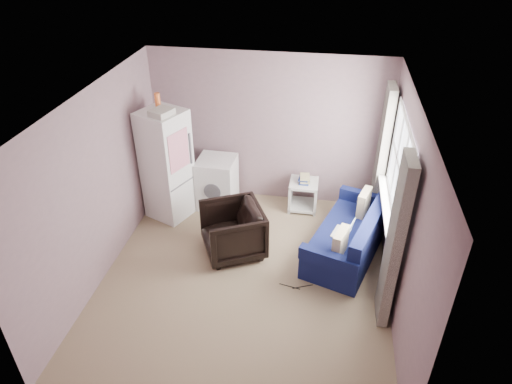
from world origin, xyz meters
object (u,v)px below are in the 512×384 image
Objects in this scene: armchair at (233,228)px; side_table at (303,193)px; fridge at (167,165)px; washing_machine at (217,181)px; sofa at (351,237)px.

armchair reaches higher than side_table.
armchair is 1.33× the size of side_table.
fridge is (-1.20, 0.81, 0.49)m from armchair.
fridge is 2.38× the size of washing_machine.
sofa is (2.19, -0.95, -0.15)m from washing_machine.
side_table is at bearing 144.00° from sofa.
fridge is 0.91m from washing_machine.
fridge reaches higher than washing_machine.
washing_machine is (0.69, 0.38, -0.46)m from fridge.
side_table is at bearing 118.67° from armchair.
armchair is 1.30m from washing_machine.
armchair is 0.41× the size of fridge.
armchair is at bearing -11.10° from fridge.
armchair is at bearing -65.25° from washing_machine.
fridge is 3.00m from sofa.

